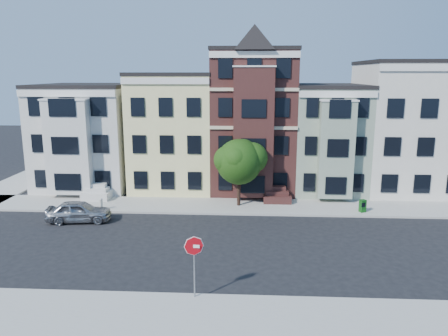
# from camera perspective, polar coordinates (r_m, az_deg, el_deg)

# --- Properties ---
(ground) EXTENTS (120.00, 120.00, 0.00)m
(ground) POSITION_cam_1_polar(r_m,az_deg,el_deg) (26.67, 3.91, -10.34)
(ground) COLOR black
(far_sidewalk) EXTENTS (60.00, 4.00, 0.15)m
(far_sidewalk) POSITION_cam_1_polar(r_m,az_deg,el_deg) (34.17, 3.76, -5.05)
(far_sidewalk) COLOR #9E9B93
(far_sidewalk) RESTS_ON ground
(near_sidewalk) EXTENTS (60.00, 4.00, 0.15)m
(near_sidewalk) POSITION_cam_1_polar(r_m,az_deg,el_deg) (19.49, 4.19, -19.21)
(near_sidewalk) COLOR #9E9B93
(near_sidewalk) RESTS_ON ground
(house_white) EXTENTS (8.00, 9.00, 9.00)m
(house_white) POSITION_cam_1_polar(r_m,az_deg,el_deg) (42.13, -17.14, 3.91)
(house_white) COLOR silver
(house_white) RESTS_ON ground
(house_yellow) EXTENTS (7.00, 9.00, 10.00)m
(house_yellow) POSITION_cam_1_polar(r_m,az_deg,el_deg) (40.01, -6.34, 4.69)
(house_yellow) COLOR #F5EC9D
(house_yellow) RESTS_ON ground
(house_brown) EXTENTS (7.00, 9.00, 12.00)m
(house_brown) POSITION_cam_1_polar(r_m,az_deg,el_deg) (39.35, 3.79, 6.07)
(house_brown) COLOR #3C1C19
(house_brown) RESTS_ON ground
(house_green) EXTENTS (6.00, 9.00, 9.00)m
(house_green) POSITION_cam_1_polar(r_m,az_deg,el_deg) (40.14, 13.10, 3.74)
(house_green) COLOR gray
(house_green) RESTS_ON ground
(house_cream) EXTENTS (8.00, 9.00, 11.00)m
(house_cream) POSITION_cam_1_polar(r_m,az_deg,el_deg) (41.79, 22.70, 4.83)
(house_cream) COLOR silver
(house_cream) RESTS_ON ground
(street_tree) EXTENTS (6.12, 6.12, 6.43)m
(street_tree) POSITION_cam_1_polar(r_m,az_deg,el_deg) (33.43, 1.97, 0.40)
(street_tree) COLOR #264D14
(street_tree) RESTS_ON far_sidewalk
(parked_car) EXTENTS (4.62, 2.33, 1.51)m
(parked_car) POSITION_cam_1_polar(r_m,az_deg,el_deg) (32.40, -18.42, -5.39)
(parked_car) COLOR #98999E
(parked_car) RESTS_ON ground
(newspaper_box) EXTENTS (0.53, 0.51, 0.93)m
(newspaper_box) POSITION_cam_1_polar(r_m,az_deg,el_deg) (34.04, 17.65, -4.74)
(newspaper_box) COLOR #105014
(newspaper_box) RESTS_ON far_sidewalk
(fire_hydrant) EXTENTS (0.33, 0.33, 0.73)m
(fire_hydrant) POSITION_cam_1_polar(r_m,az_deg,el_deg) (34.22, -15.74, -4.70)
(fire_hydrant) COLOR beige
(fire_hydrant) RESTS_ON far_sidewalk
(stop_sign) EXTENTS (0.92, 0.22, 3.33)m
(stop_sign) POSITION_cam_1_polar(r_m,az_deg,el_deg) (20.30, -3.91, -12.28)
(stop_sign) COLOR red
(stop_sign) RESTS_ON near_sidewalk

